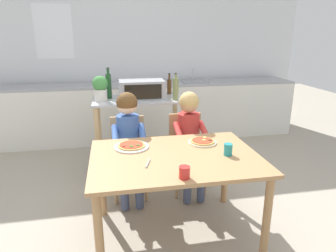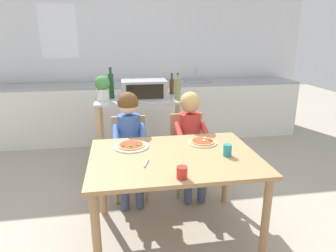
{
  "view_description": "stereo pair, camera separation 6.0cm",
  "coord_description": "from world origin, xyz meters",
  "px_view_note": "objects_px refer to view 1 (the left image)",
  "views": [
    {
      "loc": [
        -0.46,
        -2.13,
        1.64
      ],
      "look_at": [
        0.0,
        0.3,
        0.87
      ],
      "focal_mm": 32.21,
      "sensor_mm": 36.0,
      "label": 1
    },
    {
      "loc": [
        -0.4,
        -2.14,
        1.64
      ],
      "look_at": [
        0.0,
        0.3,
        0.87
      ],
      "focal_mm": 32.21,
      "sensor_mm": 36.0,
      "label": 2
    }
  ],
  "objects_px": {
    "potted_herb_plant": "(100,88)",
    "pizza_plate_white": "(131,146)",
    "toaster_oven": "(142,89)",
    "drinking_cup_teal": "(228,149)",
    "kitchen_island_cart": "(139,123)",
    "drinking_cup_red": "(184,172)",
    "bottle_dark_olive_oil": "(169,86)",
    "serving_spoon": "(148,163)",
    "child_in_blue_striped_shirt": "(128,134)",
    "pizza_plate_cream": "(202,142)",
    "bottle_squat_spirits": "(109,85)",
    "dining_chair_right": "(187,147)",
    "bottle_slim_sauce": "(176,89)",
    "dining_table": "(175,166)",
    "child_in_red_shirt": "(190,131)",
    "dining_chair_left": "(129,151)"
  },
  "relations": [
    {
      "from": "dining_chair_right",
      "to": "drinking_cup_teal",
      "type": "distance_m",
      "value": 0.9
    },
    {
      "from": "bottle_squat_spirits",
      "to": "drinking_cup_teal",
      "type": "height_order",
      "value": "bottle_squat_spirits"
    },
    {
      "from": "potted_herb_plant",
      "to": "child_in_red_shirt",
      "type": "distance_m",
      "value": 1.13
    },
    {
      "from": "toaster_oven",
      "to": "drinking_cup_teal",
      "type": "height_order",
      "value": "toaster_oven"
    },
    {
      "from": "drinking_cup_red",
      "to": "serving_spoon",
      "type": "height_order",
      "value": "drinking_cup_red"
    },
    {
      "from": "bottle_dark_olive_oil",
      "to": "dining_chair_left",
      "type": "height_order",
      "value": "bottle_dark_olive_oil"
    },
    {
      "from": "dining_chair_right",
      "to": "pizza_plate_white",
      "type": "xyz_separation_m",
      "value": [
        -0.61,
        -0.54,
        0.25
      ]
    },
    {
      "from": "bottle_squat_spirits",
      "to": "dining_chair_right",
      "type": "relative_size",
      "value": 0.44
    },
    {
      "from": "bottle_squat_spirits",
      "to": "pizza_plate_cream",
      "type": "distance_m",
      "value": 1.45
    },
    {
      "from": "bottle_squat_spirits",
      "to": "bottle_dark_olive_oil",
      "type": "height_order",
      "value": "bottle_squat_spirits"
    },
    {
      "from": "pizza_plate_cream",
      "to": "dining_table",
      "type": "bearing_deg",
      "value": -141.78
    },
    {
      "from": "child_in_blue_striped_shirt",
      "to": "child_in_red_shirt",
      "type": "relative_size",
      "value": 1.02
    },
    {
      "from": "bottle_dark_olive_oil",
      "to": "child_in_blue_striped_shirt",
      "type": "relative_size",
      "value": 0.24
    },
    {
      "from": "toaster_oven",
      "to": "kitchen_island_cart",
      "type": "bearing_deg",
      "value": 157.79
    },
    {
      "from": "potted_herb_plant",
      "to": "drinking_cup_teal",
      "type": "bearing_deg",
      "value": -53.48
    },
    {
      "from": "bottle_slim_sauce",
      "to": "potted_herb_plant",
      "type": "distance_m",
      "value": 0.84
    },
    {
      "from": "kitchen_island_cart",
      "to": "pizza_plate_white",
      "type": "xyz_separation_m",
      "value": [
        -0.17,
        -1.1,
        0.13
      ]
    },
    {
      "from": "bottle_squat_spirits",
      "to": "serving_spoon",
      "type": "height_order",
      "value": "bottle_squat_spirits"
    },
    {
      "from": "bottle_squat_spirits",
      "to": "bottle_dark_olive_oil",
      "type": "relative_size",
      "value": 1.38
    },
    {
      "from": "drinking_cup_red",
      "to": "serving_spoon",
      "type": "distance_m",
      "value": 0.34
    },
    {
      "from": "dining_chair_right",
      "to": "dining_table",
      "type": "bearing_deg",
      "value": -110.65
    },
    {
      "from": "bottle_slim_sauce",
      "to": "dining_chair_right",
      "type": "height_order",
      "value": "bottle_slim_sauce"
    },
    {
      "from": "kitchen_island_cart",
      "to": "dining_table",
      "type": "relative_size",
      "value": 0.81
    },
    {
      "from": "pizza_plate_cream",
      "to": "drinking_cup_red",
      "type": "height_order",
      "value": "drinking_cup_red"
    },
    {
      "from": "potted_herb_plant",
      "to": "child_in_blue_striped_shirt",
      "type": "xyz_separation_m",
      "value": [
        0.26,
        -0.62,
        -0.35
      ]
    },
    {
      "from": "toaster_oven",
      "to": "bottle_slim_sauce",
      "type": "height_order",
      "value": "bottle_slim_sauce"
    },
    {
      "from": "drinking_cup_teal",
      "to": "serving_spoon",
      "type": "distance_m",
      "value": 0.64
    },
    {
      "from": "bottle_squat_spirits",
      "to": "drinking_cup_red",
      "type": "relative_size",
      "value": 4.32
    },
    {
      "from": "drinking_cup_teal",
      "to": "serving_spoon",
      "type": "height_order",
      "value": "drinking_cup_teal"
    },
    {
      "from": "pizza_plate_cream",
      "to": "drinking_cup_teal",
      "type": "height_order",
      "value": "drinking_cup_teal"
    },
    {
      "from": "toaster_oven",
      "to": "serving_spoon",
      "type": "bearing_deg",
      "value": -94.47
    },
    {
      "from": "potted_herb_plant",
      "to": "pizza_plate_white",
      "type": "distance_m",
      "value": 1.11
    },
    {
      "from": "serving_spoon",
      "to": "toaster_oven",
      "type": "bearing_deg",
      "value": 85.53
    },
    {
      "from": "bottle_squat_spirits",
      "to": "dining_chair_left",
      "type": "xyz_separation_m",
      "value": [
        0.17,
        -0.64,
        -0.57
      ]
    },
    {
      "from": "dining_chair_right",
      "to": "child_in_blue_striped_shirt",
      "type": "relative_size",
      "value": 0.75
    },
    {
      "from": "bottle_squat_spirits",
      "to": "drinking_cup_teal",
      "type": "distance_m",
      "value": 1.75
    },
    {
      "from": "drinking_cup_teal",
      "to": "child_in_blue_striped_shirt",
      "type": "bearing_deg",
      "value": 135.41
    },
    {
      "from": "pizza_plate_white",
      "to": "drinking_cup_teal",
      "type": "xyz_separation_m",
      "value": [
        0.73,
        -0.31,
        0.03
      ]
    },
    {
      "from": "bottle_dark_olive_oil",
      "to": "drinking_cup_red",
      "type": "xyz_separation_m",
      "value": [
        -0.27,
        -1.91,
        -0.24
      ]
    },
    {
      "from": "child_in_red_shirt",
      "to": "pizza_plate_white",
      "type": "height_order",
      "value": "child_in_red_shirt"
    },
    {
      "from": "child_in_red_shirt",
      "to": "drinking_cup_red",
      "type": "height_order",
      "value": "child_in_red_shirt"
    },
    {
      "from": "toaster_oven",
      "to": "pizza_plate_cream",
      "type": "xyz_separation_m",
      "value": [
        0.41,
        -1.1,
        -0.28
      ]
    },
    {
      "from": "bottle_slim_sauce",
      "to": "pizza_plate_white",
      "type": "bearing_deg",
      "value": -121.65
    },
    {
      "from": "bottle_dark_olive_oil",
      "to": "serving_spoon",
      "type": "height_order",
      "value": "bottle_dark_olive_oil"
    },
    {
      "from": "kitchen_island_cart",
      "to": "drinking_cup_red",
      "type": "distance_m",
      "value": 1.74
    },
    {
      "from": "potted_herb_plant",
      "to": "bottle_squat_spirits",
      "type": "bearing_deg",
      "value": 56.61
    },
    {
      "from": "pizza_plate_white",
      "to": "drinking_cup_red",
      "type": "distance_m",
      "value": 0.69
    },
    {
      "from": "kitchen_island_cart",
      "to": "bottle_slim_sauce",
      "type": "height_order",
      "value": "bottle_slim_sauce"
    },
    {
      "from": "pizza_plate_white",
      "to": "pizza_plate_cream",
      "type": "height_order",
      "value": "same"
    },
    {
      "from": "drinking_cup_teal",
      "to": "child_in_red_shirt",
      "type": "bearing_deg",
      "value": 99.08
    }
  ]
}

